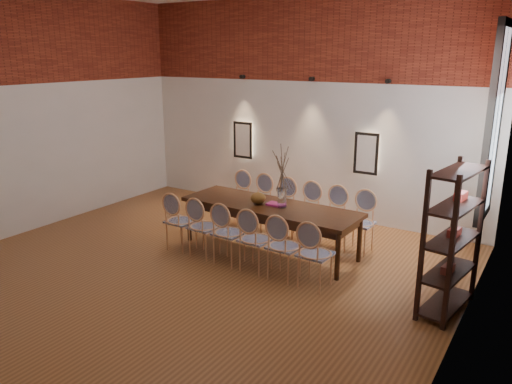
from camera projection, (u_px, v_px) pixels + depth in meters
The scene contains 33 objects.
floor at pixel (185, 276), 6.97m from camera, with size 7.00×7.00×0.02m, color #955C30.
wall_back at pixel (304, 108), 9.32m from camera, with size 7.00×0.10×4.00m, color silver.
wall_left at pixel (15, 116), 8.26m from camera, with size 0.10×7.00×4.00m, color silver.
wall_right at pixel (473, 166), 4.60m from camera, with size 0.10×7.00×4.00m, color silver.
brick_band_back at pixel (304, 38), 8.92m from camera, with size 7.00×0.02×1.50m, color maroon.
brick_band_left at pixel (7, 37), 7.88m from camera, with size 0.02×7.00×1.50m, color maroon.
brick_band_right at pixel (481, 24), 4.30m from camera, with size 0.02×7.00×1.50m, color maroon.
niche_left at pixel (244, 140), 10.10m from camera, with size 0.36×0.06×0.66m, color #FFEAC6.
niche_right at pixel (367, 153), 8.76m from camera, with size 0.36×0.06×0.66m, color #FFEAC6.
spot_fixture_left at pixel (242, 77), 9.73m from camera, with size 0.08×0.08×0.10m, color black.
spot_fixture_mid at pixel (312, 79), 8.96m from camera, with size 0.08×0.08×0.10m, color black.
spot_fixture_right at pixel (388, 81), 8.24m from camera, with size 0.08×0.08×0.10m, color black.
window_glass at pixel (495, 124), 6.24m from camera, with size 0.02×0.78×2.38m, color silver.
window_frame at pixel (494, 124), 6.25m from camera, with size 0.08×0.90×2.50m, color black.
window_mullion at pixel (494, 124), 6.25m from camera, with size 0.06×0.06×2.40m, color black.
dining_table at pixel (270, 228), 7.77m from camera, with size 2.83×0.91×0.75m, color #371A0B.
chair_near_a at pixel (181, 221), 7.79m from camera, with size 0.44×0.44×0.94m, color #E2A570, non-canonical shape.
chair_near_b at pixel (204, 227), 7.54m from camera, with size 0.44×0.44×0.94m, color #E2A570, non-canonical shape.
chair_near_c at pixel (229, 233), 7.28m from camera, with size 0.44×0.44×0.94m, color #E2A570, non-canonical shape.
chair_near_d at pixel (256, 239), 7.03m from camera, with size 0.44×0.44×0.94m, color #E2A570, non-canonical shape.
chair_near_e at pixel (284, 246), 6.77m from camera, with size 0.44×0.44×0.94m, color #E2A570, non-canonical shape.
chair_near_f at pixel (315, 254), 6.52m from camera, with size 0.44×0.44×0.94m, color #E2A570, non-canonical shape.
chair_far_a at pixel (237, 199), 8.96m from camera, with size 0.44×0.44×0.94m, color #E2A570, non-canonical shape.
chair_far_b at pixel (258, 203), 8.71m from camera, with size 0.44×0.44×0.94m, color #E2A570, non-canonical shape.
chair_far_c at pixel (281, 208), 8.45m from camera, with size 0.44×0.44×0.94m, color #E2A570, non-canonical shape.
chair_far_d at pixel (306, 213), 8.20m from camera, with size 0.44×0.44×0.94m, color #E2A570, non-canonical shape.
chair_far_e at pixel (332, 218), 7.94m from camera, with size 0.44×0.44×0.94m, color #E2A570, non-canonical shape.
chair_far_f at pixel (360, 223), 7.69m from camera, with size 0.44×0.44×0.94m, color #E2A570, non-canonical shape.
vase at pixel (282, 198), 7.51m from camera, with size 0.14×0.14×0.30m, color silver.
dried_branches at pixel (282, 169), 7.39m from camera, with size 0.50×0.50×0.70m, color #4D3B2B, non-canonical shape.
bowl at pixel (258, 198), 7.70m from camera, with size 0.24×0.24×0.18m, color brown.
book at pixel (276, 204), 7.64m from camera, with size 0.26×0.18×0.03m, color #991C5D.
shelving_rack at pixel (452, 240), 5.82m from camera, with size 0.38×1.00×1.80m, color black, non-canonical shape.
Camera 1 is at (4.26, -4.87, 3.01)m, focal length 35.00 mm.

